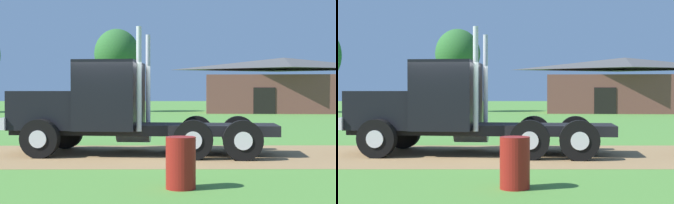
{
  "view_description": "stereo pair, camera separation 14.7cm",
  "coord_description": "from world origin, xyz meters",
  "views": [
    {
      "loc": [
        1.26,
        -13.45,
        1.68
      ],
      "look_at": [
        1.38,
        0.11,
        1.45
      ],
      "focal_mm": 52.91,
      "sensor_mm": 36.0,
      "label": 1
    },
    {
      "loc": [
        1.41,
        -13.45,
        1.68
      ],
      "look_at": [
        1.38,
        0.11,
        1.45
      ],
      "focal_mm": 52.91,
      "sensor_mm": 36.0,
      "label": 2
    }
  ],
  "objects": [
    {
      "name": "ground_plane",
      "position": [
        0.0,
        0.0,
        0.0
      ],
      "size": [
        200.0,
        200.0,
        0.0
      ],
      "primitive_type": "plane",
      "color": "#4E8435"
    },
    {
      "name": "shed_building",
      "position": [
        11.91,
        30.18,
        2.35
      ],
      "size": [
        14.82,
        7.2,
        4.88
      ],
      "color": "brown",
      "rests_on": "ground_plane"
    },
    {
      "name": "tree_mid",
      "position": [
        -3.09,
        32.7,
        5.38
      ],
      "size": [
        4.19,
        4.19,
        7.72
      ],
      "color": "#513823",
      "rests_on": "ground_plane"
    },
    {
      "name": "truck_foreground_white",
      "position": [
        -0.28,
        0.45,
        1.21
      ],
      "size": [
        7.54,
        3.22,
        3.43
      ],
      "color": "black",
      "rests_on": "ground_plane"
    },
    {
      "name": "dirt_track",
      "position": [
        0.0,
        0.0,
        0.0
      ],
      "size": [
        120.0,
        5.03,
        0.01
      ],
      "primitive_type": "cube",
      "color": "olive",
      "rests_on": "ground_plane"
    },
    {
      "name": "steel_barrel",
      "position": [
        1.57,
        -4.74,
        0.46
      ],
      "size": [
        0.53,
        0.53,
        0.92
      ],
      "primitive_type": "cylinder",
      "color": "maroon",
      "rests_on": "ground_plane"
    }
  ]
}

